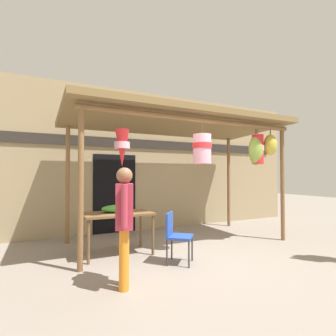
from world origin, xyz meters
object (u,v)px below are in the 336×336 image
(flower_heap_on_table, at_px, (117,208))
(display_table, at_px, (117,217))
(folding_chair, at_px, (175,233))
(vendor_in_orange, at_px, (124,217))

(flower_heap_on_table, bearing_deg, display_table, -103.07)
(folding_chair, bearing_deg, flower_heap_on_table, 126.83)
(display_table, xyz_separation_m, vendor_in_orange, (-0.32, -1.46, 0.23))
(display_table, xyz_separation_m, flower_heap_on_table, (0.02, 0.07, 0.15))
(flower_heap_on_table, xyz_separation_m, folding_chair, (0.73, -0.97, -0.34))
(vendor_in_orange, bearing_deg, display_table, 77.60)
(display_table, bearing_deg, vendor_in_orange, -102.40)
(flower_heap_on_table, bearing_deg, vendor_in_orange, -102.43)
(display_table, relative_size, vendor_in_orange, 0.80)
(flower_heap_on_table, height_order, vendor_in_orange, vendor_in_orange)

